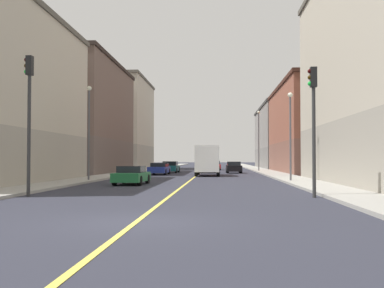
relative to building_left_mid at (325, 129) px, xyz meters
name	(u,v)px	position (x,y,z in m)	size (l,w,h in m)	color
ground_plane	(136,222)	(-15.13, -45.50, -5.33)	(400.00, 400.00, 0.00)	#2A2B37
sidewalk_left	(265,171)	(-6.88, 3.50, -5.26)	(2.71, 168.00, 0.15)	#9E9B93
sidewalk_right	(139,171)	(-23.37, 3.50, -5.26)	(2.71, 168.00, 0.15)	#9E9B93
lane_center_stripe	(202,172)	(-15.13, 3.50, -5.32)	(0.16, 154.00, 0.01)	#E5D14C
building_left_mid	(325,129)	(0.00, 0.00, 0.00)	(11.35, 23.54, 10.65)	brown
building_left_far	(292,138)	(0.00, 25.95, 0.08)	(11.35, 25.98, 10.81)	slate
building_right_midblock	(71,118)	(-30.26, -3.53, 1.18)	(11.35, 21.18, 13.01)	brown
building_right_distant	(113,124)	(-30.26, 18.76, 2.01)	(11.35, 18.21, 14.67)	#9D9688
traffic_light_left_near	(313,113)	(-8.66, -37.01, -1.55)	(0.40, 0.32, 5.83)	#2D2D2D
traffic_light_right_near	(29,106)	(-21.63, -37.01, -1.16)	(0.40, 0.32, 6.49)	#2D2D2D
street_lamp_left_near	(290,126)	(-7.64, -23.39, -1.23)	(0.36, 0.36, 6.43)	#4C4C51
street_lamp_right_near	(89,123)	(-22.62, -23.32, -0.91)	(0.36, 0.36, 7.04)	#4C4C51
street_lamp_left_far	(259,135)	(-7.64, 4.22, -0.49)	(0.36, 0.36, 7.84)	#4C4C51
car_green	(132,175)	(-18.69, -27.00, -4.72)	(2.01, 4.21, 1.24)	#1E6B38
car_red	(214,166)	(-13.54, 13.62, -4.67)	(1.95, 4.29, 1.36)	red
car_teal	(170,167)	(-18.78, -0.72, -4.66)	(2.06, 4.00, 1.39)	#196670
car_blue	(159,169)	(-19.27, -7.53, -4.69)	(2.07, 4.35, 1.27)	#23389E
car_white	(208,168)	(-14.18, -1.09, -4.73)	(1.92, 4.18, 1.24)	white
car_black	(234,167)	(-11.09, -1.74, -4.67)	(1.87, 4.03, 1.36)	black
box_truck	(208,160)	(-13.99, -10.74, -3.73)	(2.41, 7.27, 2.97)	maroon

